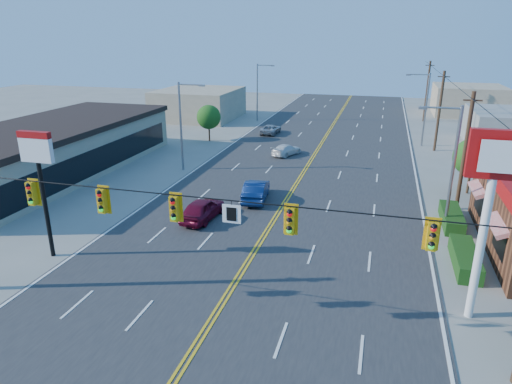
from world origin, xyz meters
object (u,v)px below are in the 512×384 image
(signal_span, at_px, (200,224))
(car_white, at_px, (286,150))
(pizza_hut_sign, at_px, (39,169))
(car_magenta, at_px, (203,210))
(kfc_pylon, at_px, (491,189))
(car_blue, at_px, (256,191))
(car_silver, at_px, (271,130))

(signal_span, height_order, car_white, signal_span)
(signal_span, height_order, pizza_hut_sign, signal_span)
(signal_span, xyz_separation_m, car_magenta, (-4.59, 11.23, -4.15))
(signal_span, xyz_separation_m, car_white, (-2.69, 29.66, -4.33))
(kfc_pylon, relative_size, car_blue, 1.86)
(car_white, bearing_deg, pizza_hut_sign, 95.80)
(kfc_pylon, height_order, car_silver, kfc_pylon)
(pizza_hut_sign, xyz_separation_m, car_white, (8.19, 25.66, -4.63))
(signal_span, height_order, car_magenta, signal_span)
(signal_span, relative_size, kfc_pylon, 2.86)
(car_magenta, bearing_deg, signal_span, 117.13)
(kfc_pylon, distance_m, car_white, 29.66)
(kfc_pylon, bearing_deg, signal_span, -160.22)
(car_magenta, distance_m, car_silver, 28.37)
(car_magenta, bearing_deg, pizza_hut_sign, 53.89)
(signal_span, xyz_separation_m, car_silver, (-6.81, 39.52, -4.30))
(pizza_hut_sign, xyz_separation_m, car_magenta, (6.29, 7.23, -4.45))
(car_silver, bearing_deg, car_white, 114.49)
(kfc_pylon, relative_size, car_white, 2.22)
(pizza_hut_sign, height_order, car_magenta, pizza_hut_sign)
(signal_span, distance_m, car_white, 30.10)
(car_magenta, bearing_deg, car_silver, -80.63)
(car_blue, bearing_deg, kfc_pylon, 130.87)
(signal_span, relative_size, pizza_hut_sign, 3.55)
(kfc_pylon, relative_size, pizza_hut_sign, 1.24)
(car_white, height_order, car_silver, car_silver)
(signal_span, height_order, kfc_pylon, signal_span)
(car_silver, bearing_deg, car_magenta, 96.32)
(car_white, distance_m, car_silver, 10.68)
(kfc_pylon, bearing_deg, pizza_hut_sign, 180.00)
(pizza_hut_sign, bearing_deg, car_blue, 53.62)
(pizza_hut_sign, relative_size, car_silver, 1.64)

